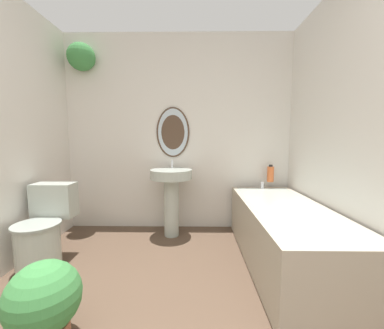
# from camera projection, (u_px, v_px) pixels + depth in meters

# --- Properties ---
(wall_back) EXTENTS (2.88, 0.32, 2.40)m
(wall_back) POSITION_uv_depth(u_px,v_px,m) (172.00, 128.00, 2.93)
(wall_back) COLOR silver
(wall_back) RESTS_ON ground_plane
(wall_right) EXTENTS (0.06, 2.88, 2.40)m
(wall_right) POSITION_uv_depth(u_px,v_px,m) (379.00, 127.00, 1.53)
(wall_right) COLOR silver
(wall_right) RESTS_ON ground_plane
(toilet) EXTENTS (0.38, 0.55, 0.71)m
(toilet) POSITION_uv_depth(u_px,v_px,m) (44.00, 231.00, 2.07)
(toilet) COLOR #B2BCB2
(toilet) RESTS_ON ground_plane
(pedestal_sink) EXTENTS (0.48, 0.48, 0.88)m
(pedestal_sink) POSITION_uv_depth(u_px,v_px,m) (171.00, 189.00, 2.71)
(pedestal_sink) COLOR #B2BCB2
(pedestal_sink) RESTS_ON ground_plane
(bathtub) EXTENTS (0.69, 1.69, 0.61)m
(bathtub) POSITION_uv_depth(u_px,v_px,m) (285.00, 234.00, 2.11)
(bathtub) COLOR #B2A893
(bathtub) RESTS_ON ground_plane
(shampoo_bottle) EXTENTS (0.08, 0.08, 0.21)m
(shampoo_bottle) POSITION_uv_depth(u_px,v_px,m) (270.00, 174.00, 2.85)
(shampoo_bottle) COLOR #DB6633
(shampoo_bottle) RESTS_ON bathtub
(potted_plant) EXTENTS (0.38, 0.38, 0.48)m
(potted_plant) POSITION_uv_depth(u_px,v_px,m) (44.00, 301.00, 1.26)
(potted_plant) COLOR #9E6042
(potted_plant) RESTS_ON ground_plane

